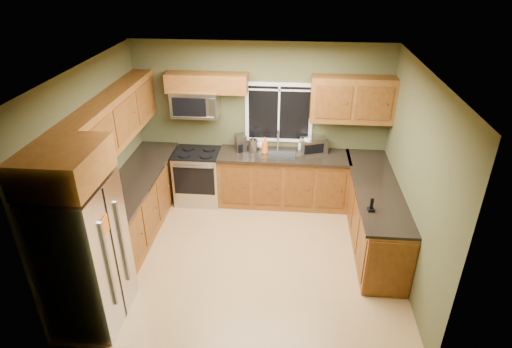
% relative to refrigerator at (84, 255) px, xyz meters
% --- Properties ---
extents(floor, '(4.20, 4.20, 0.00)m').
position_rel_refrigerator_xyz_m(floor, '(1.74, 1.30, -0.90)').
color(floor, '#A67C49').
rests_on(floor, ground).
extents(ceiling, '(4.20, 4.20, 0.00)m').
position_rel_refrigerator_xyz_m(ceiling, '(1.74, 1.30, 1.80)').
color(ceiling, white).
rests_on(ceiling, back_wall).
extents(back_wall, '(4.20, 0.00, 4.20)m').
position_rel_refrigerator_xyz_m(back_wall, '(1.74, 3.10, 0.45)').
color(back_wall, '#494A29').
rests_on(back_wall, ground).
extents(front_wall, '(4.20, 0.00, 4.20)m').
position_rel_refrigerator_xyz_m(front_wall, '(1.74, -0.50, 0.45)').
color(front_wall, '#494A29').
rests_on(front_wall, ground).
extents(left_wall, '(0.00, 3.60, 3.60)m').
position_rel_refrigerator_xyz_m(left_wall, '(-0.36, 1.30, 0.45)').
color(left_wall, '#494A29').
rests_on(left_wall, ground).
extents(right_wall, '(0.00, 3.60, 3.60)m').
position_rel_refrigerator_xyz_m(right_wall, '(3.84, 1.30, 0.45)').
color(right_wall, '#494A29').
rests_on(right_wall, ground).
extents(window, '(1.12, 0.03, 1.02)m').
position_rel_refrigerator_xyz_m(window, '(2.04, 3.08, 0.65)').
color(window, white).
rests_on(window, back_wall).
extents(base_cabinets_left, '(0.60, 2.65, 0.90)m').
position_rel_refrigerator_xyz_m(base_cabinets_left, '(-0.06, 1.78, -0.45)').
color(base_cabinets_left, brown).
rests_on(base_cabinets_left, ground).
extents(countertop_left, '(0.65, 2.65, 0.04)m').
position_rel_refrigerator_xyz_m(countertop_left, '(-0.04, 1.78, 0.02)').
color(countertop_left, black).
rests_on(countertop_left, base_cabinets_left).
extents(base_cabinets_back, '(2.17, 0.60, 0.90)m').
position_rel_refrigerator_xyz_m(base_cabinets_back, '(2.15, 2.80, -0.45)').
color(base_cabinets_back, brown).
rests_on(base_cabinets_back, ground).
extents(countertop_back, '(2.17, 0.65, 0.04)m').
position_rel_refrigerator_xyz_m(countertop_back, '(2.15, 2.78, 0.02)').
color(countertop_back, black).
rests_on(countertop_back, base_cabinets_back).
extents(base_cabinets_peninsula, '(0.60, 2.52, 0.90)m').
position_rel_refrigerator_xyz_m(base_cabinets_peninsula, '(3.54, 1.84, -0.45)').
color(base_cabinets_peninsula, brown).
rests_on(base_cabinets_peninsula, ground).
extents(countertop_peninsula, '(0.65, 2.50, 0.04)m').
position_rel_refrigerator_xyz_m(countertop_peninsula, '(3.51, 1.85, 0.02)').
color(countertop_peninsula, black).
rests_on(countertop_peninsula, base_cabinets_peninsula).
extents(upper_cabinets_left, '(0.33, 2.65, 0.72)m').
position_rel_refrigerator_xyz_m(upper_cabinets_left, '(-0.20, 1.78, 0.96)').
color(upper_cabinets_left, brown).
rests_on(upper_cabinets_left, left_wall).
extents(upper_cabinets_back_left, '(1.30, 0.33, 0.30)m').
position_rel_refrigerator_xyz_m(upper_cabinets_back_left, '(0.89, 2.94, 1.17)').
color(upper_cabinets_back_left, brown).
rests_on(upper_cabinets_back_left, back_wall).
extents(upper_cabinets_back_right, '(1.30, 0.33, 0.72)m').
position_rel_refrigerator_xyz_m(upper_cabinets_back_right, '(3.19, 2.94, 0.96)').
color(upper_cabinets_back_right, brown).
rests_on(upper_cabinets_back_right, back_wall).
extents(upper_cabinet_over_fridge, '(0.72, 0.90, 0.38)m').
position_rel_refrigerator_xyz_m(upper_cabinet_over_fridge, '(-0.00, 0.00, 1.13)').
color(upper_cabinet_over_fridge, brown).
rests_on(upper_cabinet_over_fridge, left_wall).
extents(refrigerator, '(0.74, 0.90, 1.80)m').
position_rel_refrigerator_xyz_m(refrigerator, '(0.00, 0.00, 0.00)').
color(refrigerator, '#B7B7BC').
rests_on(refrigerator, ground).
extents(range, '(0.76, 0.69, 0.94)m').
position_rel_refrigerator_xyz_m(range, '(0.69, 2.77, -0.43)').
color(range, '#B7B7BC').
rests_on(range, ground).
extents(microwave, '(0.76, 0.41, 0.42)m').
position_rel_refrigerator_xyz_m(microwave, '(0.69, 2.91, 0.83)').
color(microwave, '#B7B7BC').
rests_on(microwave, back_wall).
extents(sink, '(0.60, 0.42, 0.36)m').
position_rel_refrigerator_xyz_m(sink, '(2.04, 2.79, 0.05)').
color(sink, slate).
rests_on(sink, countertop_back).
extents(toaster_oven, '(0.47, 0.42, 0.25)m').
position_rel_refrigerator_xyz_m(toaster_oven, '(2.64, 2.92, 0.16)').
color(toaster_oven, '#B7B7BC').
rests_on(toaster_oven, countertop_back).
extents(coffee_maker, '(0.23, 0.26, 0.28)m').
position_rel_refrigerator_xyz_m(coffee_maker, '(1.42, 2.88, 0.17)').
color(coffee_maker, slate).
rests_on(coffee_maker, countertop_back).
extents(kettle, '(0.18, 0.18, 0.27)m').
position_rel_refrigerator_xyz_m(kettle, '(1.63, 2.84, 0.16)').
color(kettle, '#B7B7BC').
rests_on(kettle, countertop_back).
extents(paper_towel_roll, '(0.14, 0.14, 0.29)m').
position_rel_refrigerator_xyz_m(paper_towel_roll, '(2.52, 2.85, 0.17)').
color(paper_towel_roll, white).
rests_on(paper_towel_roll, countertop_back).
extents(soap_bottle_a, '(0.14, 0.14, 0.28)m').
position_rel_refrigerator_xyz_m(soap_bottle_a, '(1.83, 2.80, 0.18)').
color(soap_bottle_a, orange).
rests_on(soap_bottle_a, countertop_back).
extents(soap_bottle_b, '(0.11, 0.11, 0.18)m').
position_rel_refrigerator_xyz_m(soap_bottle_b, '(2.44, 3.00, 0.13)').
color(soap_bottle_b, white).
rests_on(soap_bottle_b, countertop_back).
extents(soap_bottle_c, '(0.18, 0.18, 0.17)m').
position_rel_refrigerator_xyz_m(soap_bottle_c, '(1.74, 3.00, 0.12)').
color(soap_bottle_c, white).
rests_on(soap_bottle_c, countertop_back).
extents(cordless_phone, '(0.09, 0.09, 0.18)m').
position_rel_refrigerator_xyz_m(cordless_phone, '(3.33, 1.16, 0.10)').
color(cordless_phone, black).
rests_on(cordless_phone, countertop_peninsula).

